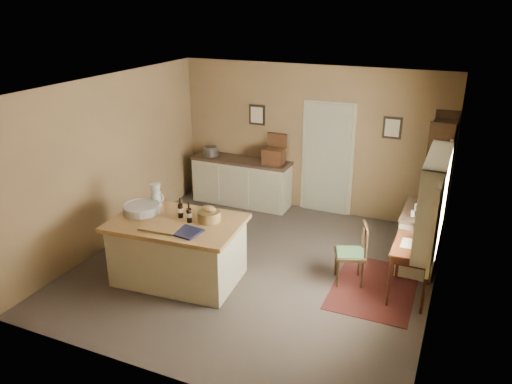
% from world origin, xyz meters
% --- Properties ---
extents(ground, '(5.00, 5.00, 0.00)m').
position_xyz_m(ground, '(0.00, 0.00, 0.00)').
color(ground, '#53473F').
rests_on(ground, ground).
extents(wall_back, '(5.00, 0.10, 2.70)m').
position_xyz_m(wall_back, '(0.00, 2.50, 1.35)').
color(wall_back, olive).
rests_on(wall_back, ground).
extents(wall_front, '(5.00, 0.10, 2.70)m').
position_xyz_m(wall_front, '(0.00, -2.50, 1.35)').
color(wall_front, olive).
rests_on(wall_front, ground).
extents(wall_left, '(0.10, 5.00, 2.70)m').
position_xyz_m(wall_left, '(-2.50, 0.00, 1.35)').
color(wall_left, olive).
rests_on(wall_left, ground).
extents(wall_right, '(0.10, 5.00, 2.70)m').
position_xyz_m(wall_right, '(2.50, 0.00, 1.35)').
color(wall_right, olive).
rests_on(wall_right, ground).
extents(ceiling, '(5.00, 5.00, 0.00)m').
position_xyz_m(ceiling, '(0.00, 0.00, 2.70)').
color(ceiling, silver).
rests_on(ceiling, wall_back).
extents(door, '(0.97, 0.06, 2.11)m').
position_xyz_m(door, '(0.35, 2.47, 1.05)').
color(door, '#A3A48A').
rests_on(door, ground).
extents(framed_prints, '(2.82, 0.02, 0.38)m').
position_xyz_m(framed_prints, '(0.20, 2.48, 1.72)').
color(framed_prints, black).
rests_on(framed_prints, ground).
extents(window, '(0.25, 1.99, 1.12)m').
position_xyz_m(window, '(2.42, -0.20, 1.55)').
color(window, '#B8AE8F').
rests_on(window, ground).
extents(work_island, '(1.88, 1.31, 1.20)m').
position_xyz_m(work_island, '(-0.88, -0.72, 0.48)').
color(work_island, '#B8AE8F').
rests_on(work_island, ground).
extents(sideboard, '(1.93, 0.55, 1.18)m').
position_xyz_m(sideboard, '(-1.25, 2.20, 0.48)').
color(sideboard, '#B8AE8F').
rests_on(sideboard, ground).
extents(rug, '(1.11, 1.61, 0.01)m').
position_xyz_m(rug, '(1.75, 0.15, 0.00)').
color(rug, '#4C1B15').
rests_on(rug, ground).
extents(writing_desk, '(0.51, 0.83, 0.82)m').
position_xyz_m(writing_desk, '(2.20, 0.15, 0.66)').
color(writing_desk, '#33170B').
rests_on(writing_desk, ground).
extents(desk_chair, '(0.52, 0.52, 0.87)m').
position_xyz_m(desk_chair, '(1.37, 0.16, 0.44)').
color(desk_chair, black).
rests_on(desk_chair, ground).
extents(right_cabinet, '(0.54, 0.96, 0.99)m').
position_xyz_m(right_cabinet, '(2.20, 1.03, 0.46)').
color(right_cabinet, '#B8AE8F').
rests_on(right_cabinet, ground).
extents(shelving_unit, '(0.36, 0.96, 2.14)m').
position_xyz_m(shelving_unit, '(2.36, 1.79, 1.07)').
color(shelving_unit, black).
rests_on(shelving_unit, ground).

